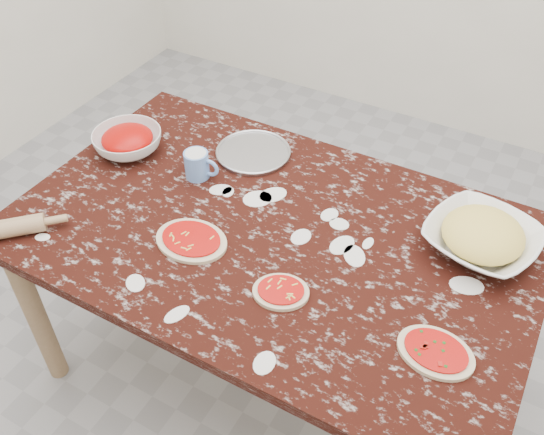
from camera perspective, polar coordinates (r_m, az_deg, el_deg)
The scene contains 9 objects.
ground at distance 2.41m, azimuth -0.00°, elevation -14.23°, with size 4.00×4.00×0.00m, color gray.
worktable at distance 1.88m, azimuth -0.00°, elevation -2.99°, with size 1.60×1.00×0.75m.
pizza_tray at distance 2.13m, azimuth -1.82°, elevation 6.25°, with size 0.26×0.26×0.01m, color #B2B2B7.
sauce_bowl at distance 2.18m, azimuth -13.71°, elevation 7.08°, with size 0.24×0.24×0.08m, color white.
cheese_bowl at distance 1.84m, azimuth 19.51°, elevation -2.05°, with size 0.32×0.32×0.08m, color white.
flour_mug at distance 2.01m, azimuth -7.17°, elevation 5.09°, with size 0.12×0.08×0.10m.
pizza_left at distance 1.80m, azimuth -7.77°, elevation -2.19°, with size 0.23×0.18×0.02m.
pizza_mid at distance 1.64m, azimuth 0.86°, elevation -7.15°, with size 0.19×0.18×0.02m.
pizza_right at distance 1.58m, azimuth 15.48°, elevation -12.39°, with size 0.21×0.16×0.02m.
Camera 1 is at (0.65, -1.16, 2.01)m, focal length 39.08 mm.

